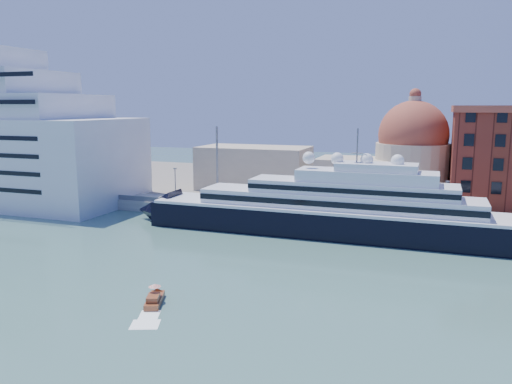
% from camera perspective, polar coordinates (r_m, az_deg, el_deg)
% --- Properties ---
extents(ground, '(400.00, 400.00, 0.00)m').
position_cam_1_polar(ground, '(81.06, -1.01, -8.24)').
color(ground, '#3A655E').
rests_on(ground, ground).
extents(quay, '(180.00, 10.00, 2.50)m').
position_cam_1_polar(quay, '(112.08, 5.20, -2.53)').
color(quay, gray).
rests_on(quay, ground).
extents(land, '(260.00, 72.00, 2.00)m').
position_cam_1_polar(land, '(151.48, 9.15, 0.51)').
color(land, slate).
rests_on(land, ground).
extents(quay_fence, '(180.00, 0.10, 1.20)m').
position_cam_1_polar(quay_fence, '(107.44, 4.60, -2.05)').
color(quay_fence, slate).
rests_on(quay_fence, quay).
extents(superyacht, '(82.10, 11.38, 24.54)m').
position_cam_1_polar(superyacht, '(99.68, 6.78, -2.36)').
color(superyacht, black).
rests_on(superyacht, ground).
extents(service_barge, '(14.13, 8.62, 3.02)m').
position_cam_1_polar(service_barge, '(129.13, -22.05, -1.75)').
color(service_barge, white).
rests_on(service_barge, ground).
extents(water_taxi, '(3.68, 5.75, 2.59)m').
position_cam_1_polar(water_taxi, '(66.73, -11.54, -11.92)').
color(water_taxi, maroon).
rests_on(water_taxi, ground).
extents(church, '(66.00, 18.00, 25.50)m').
position_cam_1_polar(church, '(132.19, 10.58, 3.46)').
color(church, beige).
rests_on(church, land).
extents(lamp_posts, '(120.80, 2.40, 18.00)m').
position_cam_1_polar(lamp_posts, '(112.78, -1.20, 2.02)').
color(lamp_posts, slate).
rests_on(lamp_posts, quay).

